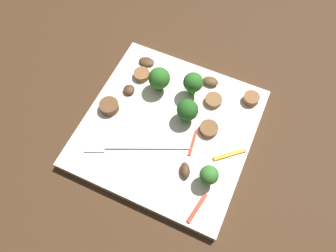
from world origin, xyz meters
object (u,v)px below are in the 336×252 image
object	(u,v)px
broccoli_floret_2	(187,110)
sausage_slice_0	(209,129)
sausage_slice_1	(213,100)
pepper_strip_3	(193,142)
sausage_slice_2	(251,99)
mushroom_3	(185,170)
plate	(168,128)
broccoli_floret_3	(193,83)
mushroom_2	(147,62)
pepper_strip_1	(197,208)
fork	(129,147)
mushroom_0	(210,81)
pepper_strip_0	(230,154)
sausage_slice_3	(142,75)
sausage_slice_4	(109,106)
broccoli_floret_1	(159,78)
mushroom_1	(129,90)

from	to	relation	value
broccoli_floret_2	sausage_slice_0	xyz separation A→B (m)	(-0.04, 0.01, -0.02)
sausage_slice_1	pepper_strip_3	distance (m)	0.09
sausage_slice_1	sausage_slice_2	xyz separation A→B (m)	(-0.06, -0.03, 0.00)
mushroom_3	pepper_strip_3	world-z (taller)	mushroom_3
plate	broccoli_floret_3	size ratio (longest dim) A/B	5.35
plate	mushroom_2	size ratio (longest dim) A/B	9.47
mushroom_2	sausage_slice_2	bearing A→B (deg)	-179.56
sausage_slice_1	pepper_strip_1	world-z (taller)	sausage_slice_1
pepper_strip_3	fork	bearing A→B (deg)	29.27
mushroom_0	pepper_strip_0	world-z (taller)	mushroom_0
mushroom_3	pepper_strip_0	world-z (taller)	mushroom_3
fork	sausage_slice_2	xyz separation A→B (m)	(-0.16, -0.18, 0.00)
fork	pepper_strip_1	bearing A→B (deg)	137.76
fork	sausage_slice_0	size ratio (longest dim) A/B	5.17
pepper_strip_0	mushroom_3	bearing A→B (deg)	45.71
sausage_slice_3	sausage_slice_4	bearing A→B (deg)	76.29
pepper_strip_0	pepper_strip_3	size ratio (longest dim) A/B	1.17
mushroom_2	broccoli_floret_3	bearing A→B (deg)	165.09
sausage_slice_2	mushroom_2	size ratio (longest dim) A/B	0.96
sausage_slice_2	pepper_strip_1	xyz separation A→B (m)	(0.02, 0.22, -0.00)
plate	mushroom_0	distance (m)	0.12
broccoli_floret_3	mushroom_2	bearing A→B (deg)	-14.91
mushroom_2	pepper_strip_3	size ratio (longest dim) A/B	0.61
pepper_strip_3	mushroom_0	bearing A→B (deg)	-82.27
broccoli_floret_3	mushroom_2	distance (m)	0.12
mushroom_3	mushroom_2	bearing A→B (deg)	-48.24
broccoli_floret_1	sausage_slice_1	size ratio (longest dim) A/B	1.65
sausage_slice_1	sausage_slice_4	distance (m)	0.19
plate	mushroom_1	distance (m)	0.10
sausage_slice_4	broccoli_floret_3	bearing A→B (deg)	-143.46
pepper_strip_1	mushroom_2	bearing A→B (deg)	-48.45
broccoli_floret_1	pepper_strip_0	distance (m)	0.18
plate	mushroom_3	world-z (taller)	mushroom_3
mushroom_3	sausage_slice_1	bearing A→B (deg)	-87.78
broccoli_floret_2	mushroom_1	distance (m)	0.12
sausage_slice_1	mushroom_1	bearing A→B (deg)	16.02
plate	broccoli_floret_1	size ratio (longest dim) A/B	5.60
pepper_strip_1	mushroom_3	bearing A→B (deg)	-49.27
fork	mushroom_2	distance (m)	0.18
fork	sausage_slice_3	distance (m)	0.15
pepper_strip_0	sausage_slice_1	bearing A→B (deg)	-53.98
broccoli_floret_2	sausage_slice_3	bearing A→B (deg)	-23.00
sausage_slice_2	broccoli_floret_2	bearing A→B (deg)	41.60
fork	sausage_slice_2	world-z (taller)	sausage_slice_2
plate	pepper_strip_3	distance (m)	0.06
sausage_slice_3	mushroom_0	xyz separation A→B (m)	(-0.13, -0.04, 0.00)
broccoli_floret_1	sausage_slice_2	distance (m)	0.17
sausage_slice_2	mushroom_0	xyz separation A→B (m)	(0.08, -0.01, -0.00)
broccoli_floret_3	mushroom_3	xyz separation A→B (m)	(-0.05, 0.15, -0.03)
mushroom_2	plate	bearing A→B (deg)	131.19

